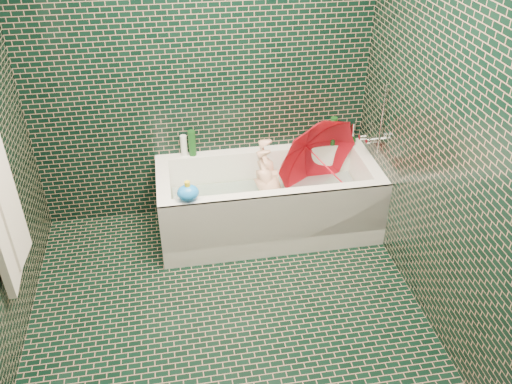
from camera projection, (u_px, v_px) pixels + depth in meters
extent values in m
plane|color=black|center=(230.00, 328.00, 3.53)|extent=(2.80, 2.80, 0.00)
plane|color=black|center=(200.00, 68.00, 3.98)|extent=(2.80, 0.00, 2.80)
plane|color=black|center=(455.00, 142.00, 3.02)|extent=(0.00, 2.80, 2.80)
cube|color=white|center=(268.00, 220.00, 4.39)|extent=(1.70, 0.75, 0.15)
cube|color=white|center=(261.00, 170.00, 4.50)|extent=(1.70, 0.10, 0.40)
cube|color=white|center=(277.00, 215.00, 3.97)|extent=(1.70, 0.10, 0.40)
cube|color=white|center=(366.00, 182.00, 4.35)|extent=(0.10, 0.55, 0.40)
cube|color=white|center=(165.00, 201.00, 4.12)|extent=(0.10, 0.55, 0.40)
cube|color=white|center=(278.00, 227.00, 3.98)|extent=(1.70, 0.02, 0.55)
cube|color=green|center=(268.00, 212.00, 4.35)|extent=(1.35, 0.47, 0.01)
cube|color=silver|center=(268.00, 197.00, 4.27)|extent=(1.48, 0.53, 0.00)
cube|color=beige|center=(2.00, 185.00, 3.04)|extent=(0.06, 0.26, 1.06)
cylinder|color=silver|center=(375.00, 140.00, 4.15)|extent=(0.14, 0.05, 0.05)
cylinder|color=silver|center=(362.00, 137.00, 4.19)|extent=(0.05, 0.04, 0.04)
cylinder|color=silver|center=(382.00, 120.00, 3.94)|extent=(0.01, 0.01, 0.55)
imported|color=#E1AA8C|center=(273.00, 198.00, 4.23)|extent=(1.01, 0.63, 0.39)
imported|color=red|center=(326.00, 166.00, 4.20)|extent=(1.06, 1.01, 0.97)
imported|color=white|center=(342.00, 143.00, 4.47)|extent=(0.10, 0.10, 0.23)
imported|color=#401D6E|center=(343.00, 142.00, 4.50)|extent=(0.12, 0.12, 0.20)
imported|color=#124015|center=(348.00, 144.00, 4.47)|extent=(0.16, 0.16, 0.16)
cylinder|color=#124015|center=(333.00, 131.00, 4.40)|extent=(0.07, 0.07, 0.24)
cylinder|color=silver|center=(352.00, 132.00, 4.48)|extent=(0.07, 0.07, 0.16)
cylinder|color=#124015|center=(192.00, 143.00, 4.26)|extent=(0.08, 0.08, 0.21)
cylinder|color=white|center=(184.00, 145.00, 4.27)|extent=(0.07, 0.07, 0.17)
ellipsoid|color=yellow|center=(323.00, 139.00, 4.45)|extent=(0.12, 0.11, 0.07)
sphere|color=yellow|center=(327.00, 133.00, 4.45)|extent=(0.05, 0.05, 0.05)
cone|color=orange|center=(329.00, 133.00, 4.46)|extent=(0.03, 0.03, 0.02)
ellipsoid|color=#1A7EF1|center=(188.00, 193.00, 3.74)|extent=(0.16, 0.13, 0.12)
cylinder|color=yellow|center=(187.00, 184.00, 3.71)|extent=(0.04, 0.04, 0.04)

